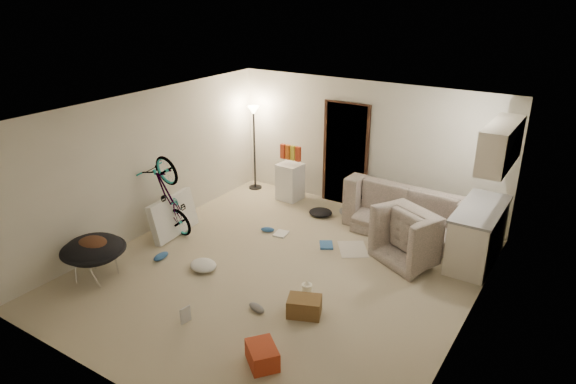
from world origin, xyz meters
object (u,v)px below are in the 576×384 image
Objects in this scene: floor_lamp at (254,130)px; kitchen_counter at (477,235)px; juicer at (307,288)px; tv_box at (173,216)px; armchair at (420,240)px; drink_case_b at (262,355)px; drink_case_a at (304,306)px; mini_fridge at (290,182)px; saucer_chair at (94,255)px; bicycle at (171,214)px; sofa at (412,214)px.

kitchen_counter is at bearing -7.66° from floor_lamp.
floor_lamp reaches higher than juicer.
tv_box is (-4.73, -1.93, -0.09)m from kitchen_counter.
armchair reaches higher than drink_case_b.
mini_fridge is at bearing 102.89° from drink_case_a.
saucer_chair is at bearing 173.77° from drink_case_a.
tv_box is (0.10, -2.58, -0.96)m from floor_lamp.
juicer is (3.06, -2.96, -1.22)m from floor_lamp.
juicer is at bearing -88.99° from bicycle.
kitchen_counter reaches higher than tv_box.
bicycle is (-4.73, -1.98, -0.03)m from kitchen_counter.
kitchen_counter is at bearing 162.15° from sofa.
mini_fridge is 0.71× the size of tv_box.
kitchen_counter is at bearing -123.94° from armchair.
kitchen_counter is at bearing 38.13° from saucer_chair.
bicycle is 1.46× the size of tv_box.
drink_case_a is (3.11, 0.89, -0.27)m from saucer_chair.
floor_lamp is 0.78× the size of sofa.
mini_fridge is 3.45× the size of juicer.
floor_lamp is 4.26× the size of drink_case_b.
kitchen_counter is 1.41× the size of tv_box.
juicer is (-1.77, -2.31, -0.35)m from kitchen_counter.
floor_lamp is 4.31m from armchair.
tv_box is 2.40× the size of drink_case_a.
kitchen_counter reaches higher than saucer_chair.
armchair is at bearing 39.74° from saucer_chair.
mini_fridge is (-2.63, 0.10, 0.04)m from sofa.
mini_fridge is 5.03m from drink_case_b.
floor_lamp reaches higher than sofa.
kitchen_counter is 0.65× the size of sofa.
floor_lamp is 2.75m from tv_box.
floor_lamp is at bearing 165.63° from drink_case_b.
bicycle is 1.64× the size of saucer_chair.
armchair is at bearing 120.10° from sofa.
drink_case_b is (3.28, -1.93, -0.23)m from tv_box.
bicycle is at bearing 173.77° from juicer.
mini_fridge is 1.70× the size of drink_case_a.
floor_lamp reaches higher than tv_box.
drink_case_a is at bearing -119.22° from kitchen_counter.
tv_box is at bearing 7.24° from bicycle.
drink_case_b is at bearing -110.68° from kitchen_counter.
tv_box is at bearing -157.84° from kitchen_counter.
mini_fridge is at bearing -11.53° from bicycle.
kitchen_counter is 5.11m from tv_box.
sofa is 1.49× the size of bicycle.
floor_lamp reaches higher than drink_case_a.
armchair is 1.07× the size of saucer_chair.
bicycle is at bearing -157.25° from kitchen_counter.
bicycle is 3.29m from drink_case_a.
sofa is 5.33m from saucer_chair.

